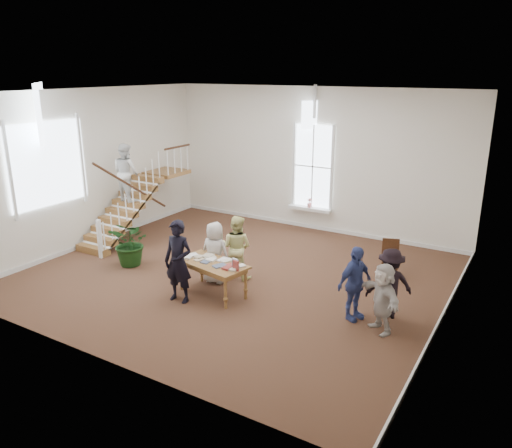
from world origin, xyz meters
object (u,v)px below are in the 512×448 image
Objects in this scene: police_officer at (178,261)px; woman_cluster_c at (382,298)px; woman_cluster_b at (390,284)px; person_yellow at (237,247)px; floor_plant at (131,243)px; side_chair at (390,256)px; library_table at (212,266)px; woman_cluster_a at (355,283)px; elderly_woman at (215,253)px.

police_officer is 4.42m from woman_cluster_c.
woman_cluster_b is 1.06× the size of woman_cluster_c.
floor_plant is (-2.83, -0.74, -0.18)m from person_yellow.
woman_cluster_b is (3.86, -0.12, -0.04)m from person_yellow.
floor_plant is at bearing -139.17° from woman_cluster_c.
woman_cluster_c reaches higher than side_chair.
police_officer is (-0.45, -0.66, 0.24)m from library_table.
woman_cluster_a is at bearing -108.80° from side_chair.
person_yellow is 1.06× the size of woman_cluster_b.
woman_cluster_c is (0.05, -0.65, -0.04)m from woman_cluster_b.
side_chair is at bearing -111.05° from woman_cluster_b.
woman_cluster_a reaches higher than woman_cluster_b.
woman_cluster_c is (0.65, -0.20, -0.08)m from woman_cluster_a.
person_yellow is (-0.05, 1.09, 0.10)m from library_table.
woman_cluster_c is at bearing 172.00° from elderly_woman.
woman_cluster_a is at bearing 0.05° from woman_cluster_b.
side_chair reaches higher than library_table.
elderly_woman is 0.95× the size of person_yellow.
woman_cluster_c is at bearing -0.27° from floor_plant.
side_chair is (-0.61, 2.15, -0.22)m from woman_cluster_b.
floor_plant is at bearing 1.08° from elderly_woman.
woman_cluster_b is at bearing 174.09° from person_yellow.
library_table is 3.93m from woman_cluster_b.
elderly_woman is 1.23× the size of floor_plant.
woman_cluster_a is at bearing 13.43° from police_officer.
person_yellow is at bearing -125.29° from elderly_woman.
library_table is at bearing 88.33° from person_yellow.
floor_plant is at bearing -175.92° from library_table.
police_officer reaches higher than woman_cluster_b.
person_yellow is 1.67× the size of side_chair.
side_chair is at bearing -152.19° from person_yellow.
person_yellow is at bearing -166.99° from side_chair.
woman_cluster_a is 1.11× the size of woman_cluster_c.
police_officer is 1.18× the size of woman_cluster_a.
woman_cluster_c is (4.21, -0.27, -0.05)m from elderly_woman.
woman_cluster_c is at bearing 8.37° from police_officer.
woman_cluster_c is at bearing -95.71° from side_chair.
woman_cluster_a is 1.66× the size of side_chair.
woman_cluster_b is 6.71m from floor_plant.
woman_cluster_c reaches higher than library_table.
floor_plant is at bearing -31.53° from woman_cluster_b.
person_yellow is 3.31m from woman_cluster_a.
police_officer is at bearing 73.00° from person_yellow.
elderly_woman is at bearing 110.93° from woman_cluster_a.
police_officer is at bearing -152.96° from side_chair.
woman_cluster_c is at bearing -85.03° from woman_cluster_a.
woman_cluster_b reaches higher than woman_cluster_c.
woman_cluster_b is 2.24m from side_chair.
elderly_woman is at bearing 80.97° from police_officer.
person_yellow reaches higher than floor_plant.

